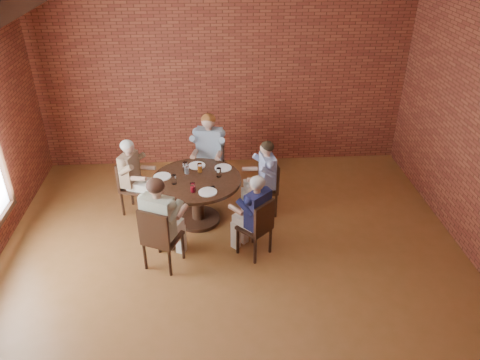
{
  "coord_description": "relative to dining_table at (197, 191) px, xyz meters",
  "views": [
    {
      "loc": [
        -0.24,
        -4.46,
        4.19
      ],
      "look_at": [
        0.12,
        1.0,
        1.0
      ],
      "focal_mm": 35.0,
      "sensor_mm": 36.0,
      "label": 1
    }
  ],
  "objects": [
    {
      "name": "glass_f",
      "position": [
        -0.04,
        -0.37,
        0.29
      ],
      "size": [
        0.07,
        0.07,
        0.14
      ],
      "primitive_type": "cylinder",
      "color": "white",
      "rests_on": "dining_table"
    },
    {
      "name": "chair_e",
      "position": [
        0.83,
        -0.88,
        -0.04
      ],
      "size": [
        0.54,
        0.54,
        0.88
      ],
      "rotation": [
        0.0,
        0.0,
        3.9
      ],
      "color": "#331C11",
      "rests_on": "floor"
    },
    {
      "name": "chair_a",
      "position": [
        1.09,
        0.17,
        -0.04
      ],
      "size": [
        0.43,
        0.43,
        0.88
      ],
      "rotation": [
        0.0,
        0.0,
        -1.42
      ],
      "color": "#331C11",
      "rests_on": "floor"
    },
    {
      "name": "plate_c",
      "position": [
        -0.51,
        0.08,
        0.23
      ],
      "size": [
        0.26,
        0.26,
        0.01
      ],
      "primitive_type": "cylinder",
      "color": "white",
      "rests_on": "dining_table"
    },
    {
      "name": "chair_b",
      "position": [
        0.21,
        1.02,
        -0.01
      ],
      "size": [
        0.52,
        0.52,
        0.95
      ],
      "rotation": [
        0.0,
        0.0,
        -0.2
      ],
      "color": "#331C11",
      "rests_on": "floor"
    },
    {
      "name": "diner_a",
      "position": [
        1.02,
        0.16,
        0.09
      ],
      "size": [
        0.64,
        0.55,
        1.24
      ],
      "primitive_type": null,
      "rotation": [
        0.0,
        0.0,
        -1.42
      ],
      "color": "#3B4B99",
      "rests_on": "floor"
    },
    {
      "name": "diner_d",
      "position": [
        -0.44,
        -0.98,
        0.14
      ],
      "size": [
        0.76,
        0.82,
        1.34
      ],
      "primitive_type": null,
      "rotation": [
        0.0,
        0.0,
        2.72
      ],
      "color": "#C7AE9C",
      "rests_on": "floor"
    },
    {
      "name": "glass_b",
      "position": [
        0.05,
        0.2,
        0.29
      ],
      "size": [
        0.07,
        0.07,
        0.14
      ],
      "primitive_type": "cylinder",
      "color": "white",
      "rests_on": "dining_table"
    },
    {
      "name": "diner_b",
      "position": [
        0.19,
        0.93,
        0.15
      ],
      "size": [
        0.67,
        0.77,
        1.36
      ],
      "primitive_type": null,
      "rotation": [
        0.0,
        0.0,
        -0.2
      ],
      "color": "#8395A7",
      "rests_on": "floor"
    },
    {
      "name": "plate_a",
      "position": [
        0.4,
        0.29,
        0.23
      ],
      "size": [
        0.26,
        0.26,
        0.01
      ],
      "primitive_type": "cylinder",
      "color": "white",
      "rests_on": "dining_table"
    },
    {
      "name": "plate_b",
      "position": [
        0.0,
        0.39,
        0.23
      ],
      "size": [
        0.26,
        0.26,
        0.01
      ],
      "primitive_type": "cylinder",
      "color": "white",
      "rests_on": "dining_table"
    },
    {
      "name": "diner_e",
      "position": [
        0.78,
        -0.83,
        0.09
      ],
      "size": [
        0.74,
        0.74,
        1.24
      ],
      "primitive_type": null,
      "rotation": [
        0.0,
        0.0,
        3.9
      ],
      "color": "#171940",
      "rests_on": "floor"
    },
    {
      "name": "plate_d",
      "position": [
        0.16,
        -0.4,
        0.23
      ],
      "size": [
        0.26,
        0.26,
        0.01
      ],
      "primitive_type": "cylinder",
      "color": "white",
      "rests_on": "dining_table"
    },
    {
      "name": "glass_a",
      "position": [
        0.33,
        0.04,
        0.29
      ],
      "size": [
        0.07,
        0.07,
        0.14
      ],
      "primitive_type": "cylinder",
      "color": "white",
      "rests_on": "dining_table"
    },
    {
      "name": "chair_d",
      "position": [
        -0.48,
        -1.06,
        -0.02
      ],
      "size": [
        0.57,
        0.57,
        0.94
      ],
      "rotation": [
        0.0,
        0.0,
        2.72
      ],
      "color": "#331C11",
      "rests_on": "floor"
    },
    {
      "name": "floor",
      "position": [
        0.49,
        -1.52,
        -0.53
      ],
      "size": [
        7.0,
        7.0,
        0.0
      ],
      "primitive_type": "plane",
      "color": "brown",
      "rests_on": "ground"
    },
    {
      "name": "glass_d",
      "position": [
        -0.15,
        0.17,
        0.29
      ],
      "size": [
        0.07,
        0.07,
        0.14
      ],
      "primitive_type": "cylinder",
      "color": "white",
      "rests_on": "dining_table"
    },
    {
      "name": "smartphone",
      "position": [
        0.24,
        -0.31,
        0.23
      ],
      "size": [
        0.1,
        0.15,
        0.01
      ],
      "primitive_type": "cube",
      "rotation": [
        0.0,
        0.0,
        0.25
      ],
      "color": "black",
      "rests_on": "dining_table"
    },
    {
      "name": "glass_c",
      "position": [
        -0.17,
        0.26,
        0.29
      ],
      "size": [
        0.07,
        0.07,
        0.14
      ],
      "primitive_type": "cylinder",
      "color": "white",
      "rests_on": "dining_table"
    },
    {
      "name": "wall_back",
      "position": [
        0.49,
        1.98,
        1.17
      ],
      "size": [
        7.0,
        0.0,
        7.0
      ],
      "primitive_type": "plane",
      "rotation": [
        1.57,
        0.0,
        0.0
      ],
      "color": "brown",
      "rests_on": "ground"
    },
    {
      "name": "dining_table",
      "position": [
        0.0,
        0.0,
        0.0
      ],
      "size": [
        1.32,
        1.32,
        0.75
      ],
      "color": "#331C11",
      "rests_on": "floor"
    },
    {
      "name": "glass_e",
      "position": [
        -0.32,
        -0.12,
        0.29
      ],
      "size": [
        0.07,
        0.07,
        0.14
      ],
      "primitive_type": "cylinder",
      "color": "white",
      "rests_on": "dining_table"
    },
    {
      "name": "ceiling",
      "position": [
        0.49,
        -1.52,
        2.87
      ],
      "size": [
        7.0,
        7.0,
        0.0
      ],
      "primitive_type": "plane",
      "rotation": [
        3.14,
        0.0,
        0.0
      ],
      "color": "white",
      "rests_on": "wall_back"
    },
    {
      "name": "chair_c",
      "position": [
        -1.04,
        0.35,
        -0.04
      ],
      "size": [
        0.48,
        0.48,
        0.88
      ],
      "rotation": [
        0.0,
        0.0,
        1.24
      ],
      "color": "#331C11",
      "rests_on": "floor"
    },
    {
      "name": "diner_c",
      "position": [
        -0.98,
        0.33,
        0.09
      ],
      "size": [
        0.7,
        0.63,
        1.24
      ],
      "primitive_type": null,
      "rotation": [
        0.0,
        0.0,
        1.24
      ],
      "color": "brown",
      "rests_on": "floor"
    }
  ]
}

